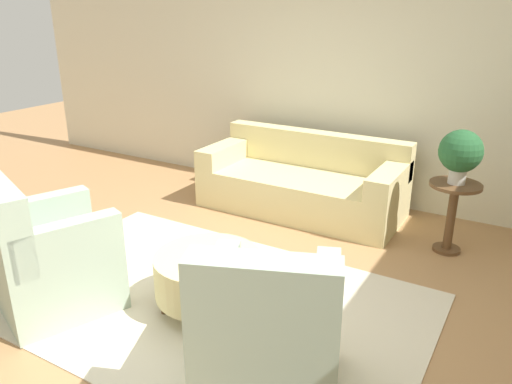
# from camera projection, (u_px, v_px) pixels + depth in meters

# --- Properties ---
(ground_plane) EXTENTS (16.00, 16.00, 0.00)m
(ground_plane) POSITION_uv_depth(u_px,v_px,m) (203.00, 301.00, 3.83)
(ground_plane) COLOR #AD7F51
(wall_back) EXTENTS (9.37, 0.12, 2.80)m
(wall_back) POSITION_uv_depth(u_px,v_px,m) (344.00, 76.00, 5.56)
(wall_back) COLOR beige
(wall_back) RESTS_ON ground_plane
(rug) EXTENTS (3.32, 2.13, 0.01)m
(rug) POSITION_uv_depth(u_px,v_px,m) (203.00, 301.00, 3.83)
(rug) COLOR beige
(rug) RESTS_ON ground_plane
(couch) EXTENTS (2.17, 0.93, 0.82)m
(couch) POSITION_uv_depth(u_px,v_px,m) (303.00, 184.00, 5.48)
(couch) COLOR beige
(couch) RESTS_ON ground_plane
(armchair_left) EXTENTS (0.99, 1.01, 1.02)m
(armchair_left) POSITION_uv_depth(u_px,v_px,m) (47.00, 260.00, 3.62)
(armchair_left) COLOR #9EB29E
(armchair_left) RESTS_ON rug
(armchair_right) EXTENTS (0.99, 1.01, 1.02)m
(armchair_right) POSITION_uv_depth(u_px,v_px,m) (268.00, 340.00, 2.75)
(armchair_right) COLOR #9EB29E
(armchair_right) RESTS_ON rug
(ottoman_table) EXTENTS (0.79, 0.79, 0.43)m
(ottoman_table) POSITION_uv_depth(u_px,v_px,m) (208.00, 275.00, 3.66)
(ottoman_table) COLOR beige
(ottoman_table) RESTS_ON rug
(side_table) EXTENTS (0.45, 0.45, 0.66)m
(side_table) POSITION_uv_depth(u_px,v_px,m) (453.00, 207.00, 4.48)
(side_table) COLOR brown
(side_table) RESTS_ON ground_plane
(potted_plant_on_side_table) EXTENTS (0.37, 0.37, 0.48)m
(potted_plant_on_side_table) POSITION_uv_depth(u_px,v_px,m) (461.00, 152.00, 4.30)
(potted_plant_on_side_table) COLOR beige
(potted_plant_on_side_table) RESTS_ON side_table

